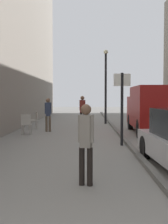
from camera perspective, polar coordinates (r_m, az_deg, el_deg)
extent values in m
plane|color=gray|center=(13.31, 0.16, -4.72)|extent=(80.00, 80.00, 0.00)
cube|color=#615F5B|center=(13.39, 6.96, -4.44)|extent=(0.16, 40.00, 0.12)
cylinder|color=black|center=(6.21, -0.37, -9.96)|extent=(0.11, 0.11, 0.76)
cylinder|color=black|center=(6.16, 1.08, -10.05)|extent=(0.11, 0.11, 0.76)
cube|color=gray|center=(6.07, 0.36, -3.55)|extent=(0.25, 0.23, 0.64)
cylinder|color=gray|center=(6.09, -0.68, -3.07)|extent=(0.09, 0.09, 0.55)
cylinder|color=gray|center=(6.03, 1.41, -3.13)|extent=(0.09, 0.09, 0.55)
sphere|color=brown|center=(6.03, 0.36, 0.47)|extent=(0.21, 0.21, 0.21)
cylinder|color=brown|center=(15.61, -6.32, -2.17)|extent=(0.12, 0.12, 0.79)
cylinder|color=brown|center=(15.59, -6.93, -2.17)|extent=(0.12, 0.12, 0.79)
cube|color=#2D3851|center=(15.55, -6.64, 0.51)|extent=(0.26, 0.23, 0.67)
cylinder|color=#2D3851|center=(15.56, -6.20, 0.70)|extent=(0.09, 0.09, 0.57)
cylinder|color=#2D3851|center=(15.54, -7.08, 0.69)|extent=(0.09, 0.09, 0.57)
sphere|color=brown|center=(15.54, -6.65, 2.15)|extent=(0.22, 0.22, 0.22)
cylinder|color=black|center=(17.89, -0.56, -1.42)|extent=(0.13, 0.13, 0.84)
cylinder|color=black|center=(17.82, -0.03, -1.44)|extent=(0.13, 0.13, 0.84)
cube|color=maroon|center=(17.81, -0.30, 1.07)|extent=(0.29, 0.27, 0.72)
cylinder|color=maroon|center=(17.86, -0.68, 1.25)|extent=(0.10, 0.10, 0.61)
cylinder|color=maroon|center=(17.77, 0.09, 1.24)|extent=(0.10, 0.10, 0.61)
sphere|color=brown|center=(17.81, -0.30, 2.60)|extent=(0.23, 0.23, 0.23)
cube|color=maroon|center=(14.45, 13.04, 0.90)|extent=(2.04, 3.69, 1.88)
cube|color=maroon|center=(16.95, 11.42, 0.40)|extent=(1.98, 1.46, 1.41)
cube|color=black|center=(17.43, 11.16, 1.49)|extent=(1.63, 0.08, 0.62)
cylinder|color=black|center=(16.73, 8.53, -1.83)|extent=(0.24, 0.81, 0.80)
cylinder|color=black|center=(17.01, 14.37, -1.81)|extent=(0.24, 0.81, 0.80)
cylinder|color=black|center=(13.27, 10.21, -3.05)|extent=(0.24, 0.81, 0.80)
cylinder|color=black|center=(8.99, 11.23, -6.38)|extent=(0.23, 0.65, 0.64)
cylinder|color=black|center=(11.12, 7.00, 0.49)|extent=(0.10, 0.10, 2.60)
cube|color=white|center=(11.13, 7.04, 5.90)|extent=(0.60, 0.05, 0.44)
cylinder|color=black|center=(20.04, 4.01, 4.26)|extent=(0.14, 0.14, 4.50)
sphere|color=beige|center=(20.23, 4.04, 10.98)|extent=(0.28, 0.28, 0.28)
cylinder|color=#B7B2A8|center=(14.82, -11.11, -3.13)|extent=(0.04, 0.04, 0.45)
cylinder|color=#B7B2A8|center=(14.76, -9.68, -3.14)|extent=(0.04, 0.04, 0.45)
cylinder|color=#B7B2A8|center=(14.45, -11.38, -3.28)|extent=(0.04, 0.04, 0.45)
cylinder|color=#B7B2A8|center=(14.39, -9.91, -3.29)|extent=(0.04, 0.04, 0.45)
cube|color=#B7B2A8|center=(14.58, -10.53, -2.25)|extent=(0.45, 0.45, 0.04)
cube|color=#B7B2A8|center=(14.36, -10.67, -1.35)|extent=(0.44, 0.05, 0.45)
cylinder|color=#B7B2A8|center=(16.93, -9.90, -2.38)|extent=(0.04, 0.04, 0.45)
cylinder|color=#B7B2A8|center=(17.30, -10.06, -2.27)|extent=(0.04, 0.04, 0.45)
cylinder|color=#B7B2A8|center=(16.98, -8.65, -2.35)|extent=(0.04, 0.04, 0.45)
cylinder|color=#B7B2A8|center=(17.35, -8.84, -2.24)|extent=(0.04, 0.04, 0.45)
cube|color=#B7B2A8|center=(17.12, -9.37, -1.49)|extent=(0.55, 0.55, 0.04)
cube|color=#B7B2A8|center=(17.13, -8.71, -0.66)|extent=(0.17, 0.43, 0.45)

